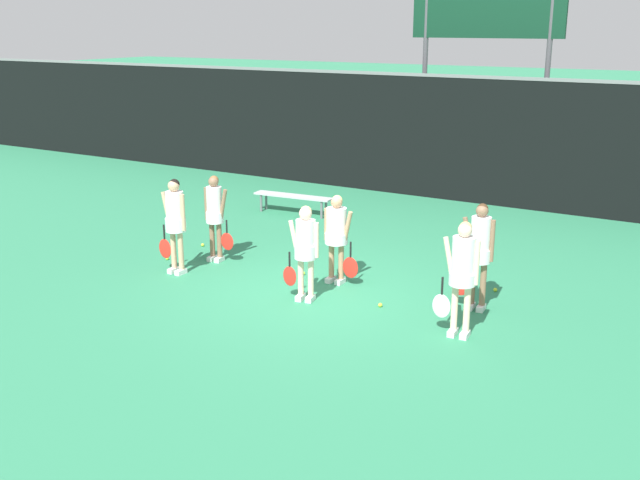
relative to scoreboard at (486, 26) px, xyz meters
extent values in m
plane|color=#2D7F56|center=(0.52, -9.62, -4.43)|extent=(140.00, 140.00, 0.00)
cube|color=black|center=(0.52, -1.77, -2.84)|extent=(60.00, 0.06, 3.18)
cube|color=slate|center=(0.52, -1.77, -1.21)|extent=(60.00, 0.08, 0.08)
cylinder|color=#515156|center=(-1.72, 0.00, -1.63)|extent=(0.14, 0.14, 5.62)
cylinder|color=#515156|center=(1.72, 0.00, -1.63)|extent=(0.14, 0.14, 5.62)
cube|color=#0F3823|center=(0.00, 0.00, 0.44)|extent=(4.20, 0.12, 1.49)
cube|color=#B2B2B7|center=(-2.87, -5.17, -3.99)|extent=(2.06, 0.54, 0.04)
cylinder|color=slate|center=(-2.05, -4.97, -4.22)|extent=(0.06, 0.06, 0.43)
cylinder|color=slate|center=(-2.03, -5.22, -4.22)|extent=(0.06, 0.06, 0.43)
cylinder|color=slate|center=(-3.71, -5.12, -4.22)|extent=(0.06, 0.06, 0.43)
cylinder|color=slate|center=(-3.69, -5.37, -4.22)|extent=(0.06, 0.06, 0.43)
cylinder|color=tan|center=(-2.18, -10.10, -4.01)|extent=(0.10, 0.10, 0.85)
cylinder|color=tan|center=(-2.36, -10.09, -4.01)|extent=(0.10, 0.10, 0.85)
cube|color=white|center=(-2.18, -10.13, -4.39)|extent=(0.11, 0.24, 0.09)
cube|color=white|center=(-2.36, -10.12, -4.39)|extent=(0.11, 0.24, 0.09)
cylinder|color=white|center=(-2.27, -10.09, -3.49)|extent=(0.38, 0.38, 0.25)
cylinder|color=white|center=(-2.27, -10.09, -3.23)|extent=(0.33, 0.33, 0.71)
sphere|color=tan|center=(-2.27, -10.09, -2.76)|extent=(0.21, 0.21, 0.21)
sphere|color=black|center=(-2.27, -10.07, -2.74)|extent=(0.19, 0.19, 0.19)
cylinder|color=tan|center=(-2.47, -10.09, -3.24)|extent=(0.22, 0.08, 0.68)
cylinder|color=tan|center=(-2.07, -10.10, -3.24)|extent=(0.08, 0.08, 0.68)
cylinder|color=black|center=(-2.55, -10.11, -3.67)|extent=(0.03, 0.03, 0.28)
ellipsoid|color=red|center=(-2.55, -10.11, -4.00)|extent=(0.30, 0.03, 0.38)
cylinder|color=beige|center=(0.64, -10.06, -4.05)|extent=(0.10, 0.10, 0.78)
cylinder|color=beige|center=(0.46, -10.09, -4.05)|extent=(0.10, 0.10, 0.78)
cube|color=white|center=(0.64, -10.08, -4.39)|extent=(0.15, 0.26, 0.09)
cube|color=white|center=(0.46, -10.12, -4.39)|extent=(0.15, 0.26, 0.09)
cylinder|color=white|center=(0.55, -10.07, -3.58)|extent=(0.38, 0.38, 0.24)
cylinder|color=white|center=(0.55, -10.07, -3.35)|extent=(0.33, 0.33, 0.63)
sphere|color=beige|center=(0.55, -10.07, -2.93)|extent=(0.21, 0.21, 0.21)
sphere|color=#D8B772|center=(0.54, -10.05, -2.90)|extent=(0.20, 0.20, 0.20)
cylinder|color=beige|center=(0.35, -10.11, -3.36)|extent=(0.21, 0.11, 0.60)
cylinder|color=beige|center=(0.74, -10.04, -3.36)|extent=(0.08, 0.08, 0.59)
cylinder|color=black|center=(0.27, -10.15, -3.74)|extent=(0.03, 0.03, 0.25)
ellipsoid|color=red|center=(0.27, -10.15, -4.04)|extent=(0.26, 0.03, 0.35)
cylinder|color=beige|center=(3.42, -10.17, -4.01)|extent=(0.10, 0.10, 0.84)
cylinder|color=beige|center=(3.23, -10.18, -4.01)|extent=(0.10, 0.10, 0.84)
cube|color=white|center=(3.42, -10.20, -4.39)|extent=(0.13, 0.25, 0.09)
cube|color=white|center=(3.23, -10.21, -4.39)|extent=(0.13, 0.25, 0.09)
cylinder|color=white|center=(3.33, -10.18, -3.53)|extent=(0.40, 0.40, 0.19)
cylinder|color=white|center=(3.33, -10.18, -3.24)|extent=(0.34, 0.34, 0.70)
sphere|color=beige|center=(3.33, -10.18, -2.79)|extent=(0.21, 0.21, 0.21)
sphere|color=#D8B772|center=(3.32, -10.16, -2.76)|extent=(0.19, 0.19, 0.19)
cylinder|color=beige|center=(3.11, -10.19, -3.26)|extent=(0.22, 0.09, 0.67)
cylinder|color=beige|center=(3.53, -10.16, -3.26)|extent=(0.08, 0.08, 0.67)
cylinder|color=black|center=(3.04, -10.22, -3.68)|extent=(0.03, 0.03, 0.27)
ellipsoid|color=silver|center=(3.04, -10.22, -4.00)|extent=(0.29, 0.03, 0.37)
cylinder|color=#8C664C|center=(-2.04, -9.11, -4.03)|extent=(0.10, 0.10, 0.81)
cylinder|color=#8C664C|center=(-2.21, -9.13, -4.03)|extent=(0.10, 0.10, 0.81)
cube|color=white|center=(-2.04, -9.14, -4.39)|extent=(0.14, 0.25, 0.09)
cube|color=white|center=(-2.20, -9.16, -4.39)|extent=(0.14, 0.25, 0.09)
cylinder|color=white|center=(-2.13, -9.12, -3.55)|extent=(0.35, 0.35, 0.21)
cylinder|color=white|center=(-2.13, -9.12, -3.28)|extent=(0.30, 0.30, 0.68)
sphere|color=#8C664C|center=(-2.13, -9.12, -2.85)|extent=(0.20, 0.20, 0.20)
sphere|color=olive|center=(-2.13, -9.10, -2.82)|extent=(0.18, 0.18, 0.18)
cylinder|color=#8C664C|center=(-1.94, -9.10, -3.30)|extent=(0.22, 0.10, 0.65)
cylinder|color=#8C664C|center=(-2.31, -9.15, -3.30)|extent=(0.08, 0.08, 0.65)
cylinder|color=black|center=(-1.86, -9.11, -3.70)|extent=(0.03, 0.03, 0.25)
ellipsoid|color=red|center=(-1.86, -9.11, -4.01)|extent=(0.30, 0.03, 0.35)
cylinder|color=tan|center=(0.65, -9.03, -4.05)|extent=(0.10, 0.10, 0.76)
cylinder|color=tan|center=(0.45, -9.04, -4.05)|extent=(0.10, 0.10, 0.76)
cube|color=white|center=(0.65, -9.06, -4.39)|extent=(0.11, 0.24, 0.09)
cube|color=white|center=(0.45, -9.07, -4.39)|extent=(0.11, 0.24, 0.09)
cylinder|color=white|center=(0.55, -9.04, -3.60)|extent=(0.41, 0.41, 0.19)
cylinder|color=white|center=(0.55, -9.04, -3.36)|extent=(0.36, 0.36, 0.62)
sphere|color=tan|center=(0.55, -9.04, -2.95)|extent=(0.21, 0.21, 0.21)
sphere|color=#D8B772|center=(0.55, -9.02, -2.92)|extent=(0.19, 0.19, 0.19)
cylinder|color=tan|center=(0.77, -9.03, -3.37)|extent=(0.20, 0.08, 0.59)
cylinder|color=tan|center=(0.34, -9.04, -3.37)|extent=(0.08, 0.08, 0.59)
cylinder|color=black|center=(0.85, -9.05, -3.76)|extent=(0.03, 0.03, 0.28)
ellipsoid|color=red|center=(0.85, -9.05, -4.10)|extent=(0.31, 0.03, 0.39)
cylinder|color=#8C664C|center=(3.26, -9.00, -4.01)|extent=(0.10, 0.10, 0.85)
cylinder|color=#8C664C|center=(3.09, -9.01, -4.01)|extent=(0.10, 0.10, 0.85)
cube|color=white|center=(3.27, -9.03, -4.39)|extent=(0.13, 0.25, 0.09)
cube|color=white|center=(3.09, -9.04, -4.39)|extent=(0.13, 0.25, 0.09)
cylinder|color=white|center=(3.18, -9.00, -3.51)|extent=(0.37, 0.37, 0.22)
cylinder|color=white|center=(3.18, -9.00, -3.23)|extent=(0.32, 0.32, 0.72)
sphere|color=#8C664C|center=(3.18, -9.00, -2.77)|extent=(0.20, 0.20, 0.20)
sphere|color=#4C331E|center=(3.17, -8.98, -2.75)|extent=(0.18, 0.18, 0.18)
cylinder|color=#8C664C|center=(2.98, -9.02, -3.24)|extent=(0.22, 0.09, 0.68)
cylinder|color=#8C664C|center=(3.36, -8.99, -3.24)|extent=(0.08, 0.08, 0.68)
cylinder|color=black|center=(2.90, -9.04, -3.69)|extent=(0.03, 0.03, 0.29)
ellipsoid|color=red|center=(2.90, -9.04, -4.03)|extent=(0.32, 0.03, 0.40)
sphere|color=#CCE033|center=(-2.98, -8.51, -4.40)|extent=(0.07, 0.07, 0.07)
sphere|color=#CCE033|center=(-2.99, -9.60, -4.40)|extent=(0.07, 0.07, 0.07)
sphere|color=#CCE033|center=(1.78, -9.73, -4.40)|extent=(0.07, 0.07, 0.07)
sphere|color=#CCE033|center=(3.18, -8.03, -4.40)|extent=(0.07, 0.07, 0.07)
sphere|color=#CCE033|center=(-0.18, -8.99, -4.40)|extent=(0.07, 0.07, 0.07)
camera|label=1|loc=(6.86, -20.17, 0.08)|focal=42.00mm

